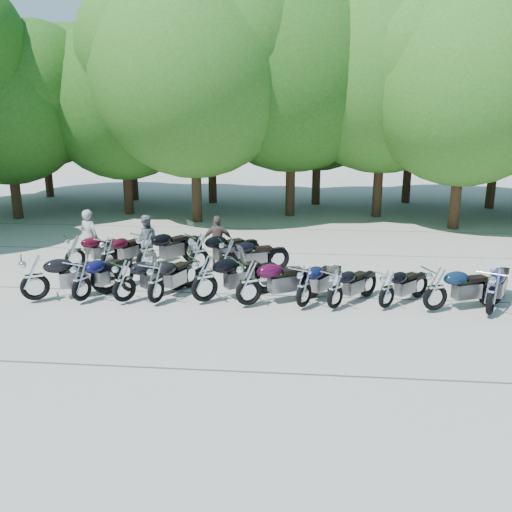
# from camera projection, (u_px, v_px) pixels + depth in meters

# --- Properties ---
(ground) EXTENTS (90.00, 90.00, 0.00)m
(ground) POSITION_uv_depth(u_px,v_px,m) (250.00, 315.00, 13.34)
(ground) COLOR #9A968B
(ground) RESTS_ON ground
(tree_1) EXTENTS (6.97, 6.97, 8.55)m
(tree_1) POSITION_uv_depth(u_px,v_px,m) (6.00, 106.00, 23.91)
(tree_1) COLOR #3A2614
(tree_1) RESTS_ON ground
(tree_2) EXTENTS (7.31, 7.31, 8.97)m
(tree_2) POSITION_uv_depth(u_px,v_px,m) (123.00, 100.00, 24.95)
(tree_2) COLOR #3A2614
(tree_2) RESTS_ON ground
(tree_3) EXTENTS (8.70, 8.70, 10.67)m
(tree_3) POSITION_uv_depth(u_px,v_px,m) (193.00, 75.00, 22.82)
(tree_3) COLOR #3A2614
(tree_3) RESTS_ON ground
(tree_4) EXTENTS (9.13, 9.13, 11.20)m
(tree_4) POSITION_uv_depth(u_px,v_px,m) (292.00, 69.00, 24.14)
(tree_4) COLOR #3A2614
(tree_4) RESTS_ON ground
(tree_5) EXTENTS (9.04, 9.04, 11.10)m
(tree_5) POSITION_uv_depth(u_px,v_px,m) (385.00, 70.00, 23.90)
(tree_5) COLOR #3A2614
(tree_5) RESTS_ON ground
(tree_6) EXTENTS (8.00, 8.00, 9.82)m
(tree_6) POSITION_uv_depth(u_px,v_px,m) (467.00, 86.00, 21.54)
(tree_6) COLOR #3A2614
(tree_6) RESTS_ON ground
(tree_9) EXTENTS (7.59, 7.59, 9.32)m
(tree_9) POSITION_uv_depth(u_px,v_px,m) (41.00, 98.00, 30.03)
(tree_9) COLOR #3A2614
(tree_9) RESTS_ON ground
(tree_10) EXTENTS (7.78, 7.78, 9.55)m
(tree_10) POSITION_uv_depth(u_px,v_px,m) (129.00, 95.00, 28.92)
(tree_10) COLOR #3A2614
(tree_10) RESTS_ON ground
(tree_11) EXTENTS (7.56, 7.56, 9.28)m
(tree_11) POSITION_uv_depth(u_px,v_px,m) (211.00, 98.00, 28.03)
(tree_11) COLOR #3A2614
(tree_11) RESTS_ON ground
(tree_12) EXTENTS (7.88, 7.88, 9.67)m
(tree_12) POSITION_uv_depth(u_px,v_px,m) (319.00, 93.00, 27.51)
(tree_12) COLOR #3A2614
(tree_12) RESTS_ON ground
(tree_13) EXTENTS (8.31, 8.31, 10.20)m
(tree_13) POSITION_uv_depth(u_px,v_px,m) (414.00, 87.00, 27.96)
(tree_13) COLOR #3A2614
(tree_13) RESTS_ON ground
(tree_14) EXTENTS (8.02, 8.02, 9.84)m
(tree_14) POSITION_uv_depth(u_px,v_px,m) (502.00, 90.00, 26.32)
(tree_14) COLOR #3A2614
(tree_14) RESTS_ON ground
(motorcycle_0) EXTENTS (2.59, 1.90, 1.43)m
(motorcycle_0) POSITION_uv_depth(u_px,v_px,m) (34.00, 277.00, 13.99)
(motorcycle_0) COLOR black
(motorcycle_0) RESTS_ON ground
(motorcycle_1) EXTENTS (1.52, 2.39, 1.30)m
(motorcycle_1) POSITION_uv_depth(u_px,v_px,m) (81.00, 279.00, 13.99)
(motorcycle_1) COLOR #0D0E3A
(motorcycle_1) RESTS_ON ground
(motorcycle_2) EXTENTS (2.08, 2.22, 1.32)m
(motorcycle_2) POSITION_uv_depth(u_px,v_px,m) (124.00, 280.00, 13.92)
(motorcycle_2) COLOR black
(motorcycle_2) RESTS_ON ground
(motorcycle_3) EXTENTS (1.44, 2.34, 1.27)m
(motorcycle_3) POSITION_uv_depth(u_px,v_px,m) (156.00, 281.00, 13.87)
(motorcycle_3) COLOR black
(motorcycle_3) RESTS_ON ground
(motorcycle_4) EXTENTS (2.55, 2.09, 1.45)m
(motorcycle_4) POSITION_uv_depth(u_px,v_px,m) (204.00, 277.00, 13.90)
(motorcycle_4) COLOR black
(motorcycle_4) RESTS_ON ground
(motorcycle_5) EXTENTS (2.53, 1.86, 1.40)m
(motorcycle_5) POSITION_uv_depth(u_px,v_px,m) (249.00, 282.00, 13.65)
(motorcycle_5) COLOR #390723
(motorcycle_5) RESTS_ON ground
(motorcycle_6) EXTENTS (1.72, 2.28, 1.27)m
(motorcycle_6) POSITION_uv_depth(u_px,v_px,m) (304.00, 285.00, 13.57)
(motorcycle_6) COLOR #0C1135
(motorcycle_6) RESTS_ON ground
(motorcycle_7) EXTENTS (1.79, 2.02, 1.17)m
(motorcycle_7) POSITION_uv_depth(u_px,v_px,m) (335.00, 288.00, 13.48)
(motorcycle_7) COLOR black
(motorcycle_7) RESTS_ON ground
(motorcycle_8) EXTENTS (1.85, 1.90, 1.15)m
(motorcycle_8) POSITION_uv_depth(u_px,v_px,m) (387.00, 288.00, 13.53)
(motorcycle_8) COLOR black
(motorcycle_8) RESTS_ON ground
(motorcycle_9) EXTENTS (2.42, 1.52, 1.31)m
(motorcycle_9) POSITION_uv_depth(u_px,v_px,m) (436.00, 288.00, 13.31)
(motorcycle_9) COLOR #0C1E38
(motorcycle_9) RESTS_ON ground
(motorcycle_10) EXTENTS (1.73, 2.46, 1.35)m
(motorcycle_10) POSITION_uv_depth(u_px,v_px,m) (492.00, 291.00, 13.04)
(motorcycle_10) COLOR #0D0E3C
(motorcycle_10) RESTS_ON ground
(motorcycle_11) EXTENTS (2.17, 1.92, 1.26)m
(motorcycle_11) POSITION_uv_depth(u_px,v_px,m) (75.00, 251.00, 16.90)
(motorcycle_11) COLOR #390714
(motorcycle_11) RESTS_ON ground
(motorcycle_12) EXTENTS (1.56, 2.30, 1.25)m
(motorcycle_12) POSITION_uv_depth(u_px,v_px,m) (108.00, 253.00, 16.65)
(motorcycle_12) COLOR #360714
(motorcycle_12) RESTS_ON ground
(motorcycle_13) EXTENTS (2.16, 2.51, 1.45)m
(motorcycle_13) POSITION_uv_depth(u_px,v_px,m) (146.00, 250.00, 16.59)
(motorcycle_13) COLOR black
(motorcycle_13) RESTS_ON ground
(motorcycle_14) EXTENTS (2.46, 2.19, 1.43)m
(motorcycle_14) POSITION_uv_depth(u_px,v_px,m) (198.00, 252.00, 16.45)
(motorcycle_14) COLOR black
(motorcycle_14) RESTS_ON ground
(motorcycle_15) EXTENTS (2.31, 1.46, 1.25)m
(motorcycle_15) POSITION_uv_depth(u_px,v_px,m) (228.00, 255.00, 16.45)
(motorcycle_15) COLOR black
(motorcycle_15) RESTS_ON ground
(rider_0) EXTENTS (0.78, 0.65, 1.82)m
(rider_0) POSITION_uv_depth(u_px,v_px,m) (89.00, 237.00, 17.48)
(rider_0) COLOR #949396
(rider_0) RESTS_ON ground
(rider_1) EXTENTS (0.88, 0.73, 1.64)m
(rider_1) POSITION_uv_depth(u_px,v_px,m) (146.00, 240.00, 17.51)
(rider_1) COLOR gray
(rider_1) RESTS_ON ground
(rider_2) EXTENTS (1.01, 0.49, 1.66)m
(rider_2) POSITION_uv_depth(u_px,v_px,m) (218.00, 241.00, 17.26)
(rider_2) COLOR brown
(rider_2) RESTS_ON ground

